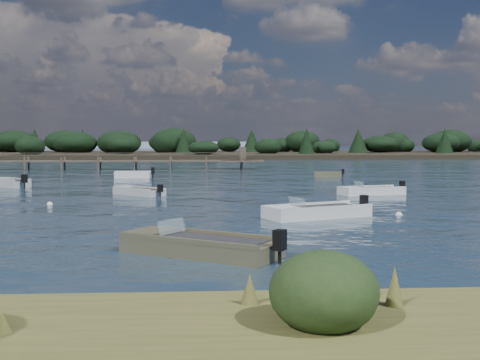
{
  "coord_description": "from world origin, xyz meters",
  "views": [
    {
      "loc": [
        -0.66,
        -24.66,
        3.65
      ],
      "look_at": [
        1.65,
        14.0,
        1.0
      ],
      "focal_mm": 45.0,
      "sensor_mm": 36.0,
      "label": 1
    }
  ],
  "objects": [
    {
      "name": "far_headland",
      "position": [
        25.0,
        100.0,
        1.96
      ],
      "size": [
        190.0,
        40.0,
        5.8
      ],
      "color": "black",
      "rests_on": "ground"
    },
    {
      "name": "buoy_b",
      "position": [
        8.67,
        3.47,
        0.0
      ],
      "size": [
        0.32,
        0.32,
        0.32
      ],
      "primitive_type": "sphere",
      "color": "white",
      "rests_on": "ground"
    },
    {
      "name": "buoy_a",
      "position": [
        -2.22,
        -4.81,
        0.0
      ],
      "size": [
        0.32,
        0.32,
        0.32
      ],
      "primitive_type": "sphere",
      "color": "white",
      "rests_on": "ground"
    },
    {
      "name": "jetty",
      "position": [
        -21.74,
        47.99,
        0.98
      ],
      "size": [
        64.5,
        3.2,
        3.4
      ],
      "color": "#50463B",
      "rests_on": "ground"
    },
    {
      "name": "dinghy_mid_white_a",
      "position": [
        4.57,
        2.9,
        0.16
      ],
      "size": [
        5.34,
        3.63,
        1.25
      ],
      "color": "silver",
      "rests_on": "ground"
    },
    {
      "name": "ground",
      "position": [
        0.0,
        60.0,
        0.0
      ],
      "size": [
        400.0,
        400.0,
        0.0
      ],
      "primitive_type": "plane",
      "color": "#172736",
      "rests_on": "ground"
    },
    {
      "name": "tender_far_grey_b",
      "position": [
        11.21,
        32.44,
        0.14
      ],
      "size": [
        2.91,
        1.27,
        0.98
      ],
      "color": "#676245",
      "rests_on": "ground"
    },
    {
      "name": "shore_lip",
      "position": [
        0.0,
        -12.2,
        0.0
      ],
      "size": [
        160.0,
        0.6,
        0.3
      ],
      "primitive_type": "cube",
      "color": "black",
      "rests_on": "ground"
    },
    {
      "name": "tender_far_grey",
      "position": [
        -15.51,
        22.07,
        0.18
      ],
      "size": [
        3.64,
        3.5,
        1.3
      ],
      "color": "#B1B6B9",
      "rests_on": "ground"
    },
    {
      "name": "dinghy_near_olive",
      "position": [
        -0.8,
        -5.81,
        0.17
      ],
      "size": [
        5.27,
        4.32,
        1.33
      ],
      "color": "#676245",
      "rests_on": "ground"
    },
    {
      "name": "dinghy_mid_grey",
      "position": [
        -4.91,
        14.63,
        0.14
      ],
      "size": [
        3.63,
        3.54,
        1.01
      ],
      "color": "#B1B6B9",
      "rests_on": "ground"
    },
    {
      "name": "dinghy_mid_white_b",
      "position": [
        10.28,
        14.0,
        0.15
      ],
      "size": [
        4.67,
        2.65,
        1.14
      ],
      "color": "silver",
      "rests_on": "ground"
    },
    {
      "name": "tender_far_white",
      "position": [
        -7.34,
        32.06,
        0.18
      ],
      "size": [
        3.7,
        1.45,
        1.26
      ],
      "color": "silver",
      "rests_on": "ground"
    },
    {
      "name": "buoy_c",
      "position": [
        -9.25,
        9.17,
        0.0
      ],
      "size": [
        0.32,
        0.32,
        0.32
      ],
      "primitive_type": "sphere",
      "color": "white",
      "rests_on": "ground"
    }
  ]
}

